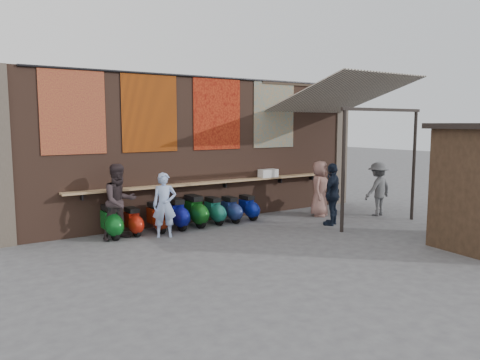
{
  "coord_description": "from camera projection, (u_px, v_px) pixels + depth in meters",
  "views": [
    {
      "loc": [
        -6.44,
        -8.81,
        2.72
      ],
      "look_at": [
        0.21,
        1.2,
        1.27
      ],
      "focal_mm": 35.0,
      "sensor_mm": 36.0,
      "label": 1
    }
  ],
  "objects": [
    {
      "name": "stall_shelf",
      "position": [
        462.0,
        199.0,
        11.0
      ],
      "size": [
        2.0,
        0.3,
        0.06
      ],
      "primitive_type": "cube",
      "rotation": [
        0.0,
        0.0,
        -0.1
      ],
      "color": "#473321",
      "rests_on": "market_stall"
    },
    {
      "name": "scooter_stool_7",
      "position": [
        248.0,
        207.0,
        13.32
      ],
      "size": [
        0.32,
        0.72,
        0.69
      ],
      "primitive_type": null,
      "color": "navy",
      "rests_on": "ground"
    },
    {
      "name": "shelf_box",
      "position": [
        268.0,
        173.0,
        13.97
      ],
      "size": [
        0.57,
        0.29,
        0.24
      ],
      "primitive_type": "cube",
      "color": "white",
      "rests_on": "eating_counter"
    },
    {
      "name": "tapestry_multi",
      "position": [
        274.0,
        114.0,
        14.1
      ],
      "size": [
        1.5,
        0.02,
        2.0
      ],
      "primitive_type": "cube",
      "color": "teal",
      "rests_on": "brick_wall"
    },
    {
      "name": "scooter_stool_5",
      "position": [
        214.0,
        211.0,
        12.73
      ],
      "size": [
        0.34,
        0.76,
        0.72
      ],
      "primitive_type": null,
      "color": "#1A6B5B",
      "rests_on": "ground"
    },
    {
      "name": "scooter_stool_3",
      "position": [
        177.0,
        214.0,
        12.08
      ],
      "size": [
        0.37,
        0.83,
        0.79
      ],
      "primitive_type": null,
      "color": "navy",
      "rests_on": "ground"
    },
    {
      "name": "awning_canvas",
      "position": [
        341.0,
        94.0,
        13.39
      ],
      "size": [
        3.2,
        3.28,
        0.97
      ],
      "primitive_type": "cube",
      "rotation": [
        -0.28,
        0.0,
        0.0
      ],
      "color": "beige",
      "rests_on": "brick_wall"
    },
    {
      "name": "shopper_grey",
      "position": [
        378.0,
        189.0,
        13.85
      ],
      "size": [
        1.07,
        0.66,
        1.59
      ],
      "primitive_type": "imported",
      "rotation": [
        0.0,
        0.0,
        3.21
      ],
      "color": "#55565A",
      "rests_on": "ground"
    },
    {
      "name": "awning_ledger",
      "position": [
        304.0,
        84.0,
        14.66
      ],
      "size": [
        3.3,
        0.08,
        0.12
      ],
      "primitive_type": "cube",
      "color": "#33261C",
      "rests_on": "brick_wall"
    },
    {
      "name": "shopper_tan",
      "position": [
        320.0,
        189.0,
        13.77
      ],
      "size": [
        0.95,
        0.88,
        1.64
      ],
      "primitive_type": "imported",
      "rotation": [
        0.0,
        0.0,
        0.59
      ],
      "color": "#996B61",
      "rests_on": "ground"
    },
    {
      "name": "awning_header",
      "position": [
        383.0,
        110.0,
        12.21
      ],
      "size": [
        3.0,
        0.08,
        0.08
      ],
      "primitive_type": "cube",
      "color": "black",
      "rests_on": "awning_post_left"
    },
    {
      "name": "ground",
      "position": [
        260.0,
        238.0,
        11.15
      ],
      "size": [
        70.0,
        70.0,
        0.0
      ],
      "primitive_type": "plane",
      "color": "#474749",
      "rests_on": "ground"
    },
    {
      "name": "stall_sign",
      "position": [
        464.0,
        159.0,
        10.88
      ],
      "size": [
        1.2,
        0.16,
        0.5
      ],
      "primitive_type": "cube",
      "rotation": [
        0.0,
        0.0,
        -0.1
      ],
      "color": "gold",
      "rests_on": "market_stall"
    },
    {
      "name": "eating_counter",
      "position": [
        211.0,
        182.0,
        12.94
      ],
      "size": [
        8.0,
        0.32,
        0.05
      ],
      "primitive_type": "cube",
      "color": "#9E7A51",
      "rests_on": "brick_wall"
    },
    {
      "name": "scooter_stool_0",
      "position": [
        111.0,
        222.0,
        11.11
      ],
      "size": [
        0.37,
        0.83,
        0.79
      ],
      "primitive_type": null,
      "color": "#0D5D1D",
      "rests_on": "ground"
    },
    {
      "name": "tapestry_sun",
      "position": [
        150.0,
        113.0,
        11.91
      ],
      "size": [
        1.5,
        0.02,
        2.0
      ],
      "primitive_type": "cube",
      "color": "#E0560D",
      "rests_on": "brick_wall"
    },
    {
      "name": "shopper_navy",
      "position": [
        332.0,
        194.0,
        12.54
      ],
      "size": [
        1.06,
        0.83,
        1.67
      ],
      "primitive_type": "imported",
      "rotation": [
        0.0,
        0.0,
        3.65
      ],
      "color": "black",
      "rests_on": "ground"
    },
    {
      "name": "brick_wall",
      "position": [
        204.0,
        149.0,
        13.14
      ],
      "size": [
        10.0,
        0.4,
        4.0
      ],
      "primitive_type": "cube",
      "color": "brown",
      "rests_on": "ground"
    },
    {
      "name": "scooter_stool_6",
      "position": [
        231.0,
        210.0,
        12.96
      ],
      "size": [
        0.33,
        0.74,
        0.7
      ],
      "primitive_type": null,
      "color": "navy",
      "rests_on": "ground"
    },
    {
      "name": "scooter_stool_4",
      "position": [
        195.0,
        211.0,
        12.4
      ],
      "size": [
        0.39,
        0.87,
        0.82
      ],
      "primitive_type": null,
      "color": "#105015",
      "rests_on": "ground"
    },
    {
      "name": "tapestry_orange",
      "position": [
        217.0,
        113.0,
        13.0
      ],
      "size": [
        1.5,
        0.02,
        2.0
      ],
      "primitive_type": "cube",
      "color": "#AE3315",
      "rests_on": "brick_wall"
    },
    {
      "name": "scooter_stool_1",
      "position": [
        133.0,
        222.0,
        11.42
      ],
      "size": [
        0.32,
        0.71,
        0.67
      ],
      "primitive_type": null,
      "color": "#B41D0D",
      "rests_on": "ground"
    },
    {
      "name": "awning_post_right",
      "position": [
        414.0,
        165.0,
        13.16
      ],
      "size": [
        0.09,
        0.09,
        3.1
      ],
      "primitive_type": "cylinder",
      "color": "black",
      "rests_on": "ground"
    },
    {
      "name": "hang_rail",
      "position": [
        208.0,
        77.0,
        12.71
      ],
      "size": [
        9.5,
        0.06,
        0.06
      ],
      "primitive_type": "cylinder",
      "rotation": [
        0.0,
        1.57,
        0.0
      ],
      "color": "black",
      "rests_on": "brick_wall"
    },
    {
      "name": "tapestry_redgold",
      "position": [
        73.0,
        111.0,
        10.86
      ],
      "size": [
        1.5,
        0.02,
        2.0
      ],
      "primitive_type": "cube",
      "color": "maroon",
      "rests_on": "brick_wall"
    },
    {
      "name": "diner_right",
      "position": [
        120.0,
        202.0,
        10.98
      ],
      "size": [
        0.99,
        0.84,
        1.79
      ],
      "primitive_type": "imported",
      "rotation": [
        0.0,
        0.0,
        0.21
      ],
      "color": "#2E2426",
      "rests_on": "ground"
    },
    {
      "name": "diner_left",
      "position": [
        164.0,
        205.0,
        11.2
      ],
      "size": [
        0.67,
        0.56,
        1.56
      ],
      "primitive_type": "imported",
      "rotation": [
        0.0,
        0.0,
        -0.38
      ],
      "color": "#98AFDD",
      "rests_on": "ground"
    },
    {
      "name": "scooter_stool_2",
      "position": [
        157.0,
        217.0,
        11.77
      ],
      "size": [
        0.35,
        0.78,
        0.74
      ],
      "primitive_type": null,
      "color": "maroon",
      "rests_on": "ground"
    },
    {
      "name": "pier_right",
      "position": [
        337.0,
        145.0,
        16.0
      ],
      "size": [
        0.5,
        0.5,
        4.0
      ],
      "primitive_type": "cube",
      "color": "#4C4238",
      "rests_on": "ground"
    },
    {
      "name": "awning_post_left",
      "position": [
        343.0,
        171.0,
        11.62
      ],
      "size": [
        0.09,
        0.09,
        3.1
      ],
      "primitive_type": "cylinder",
      "color": "black",
      "rests_on": "ground"
    }
  ]
}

